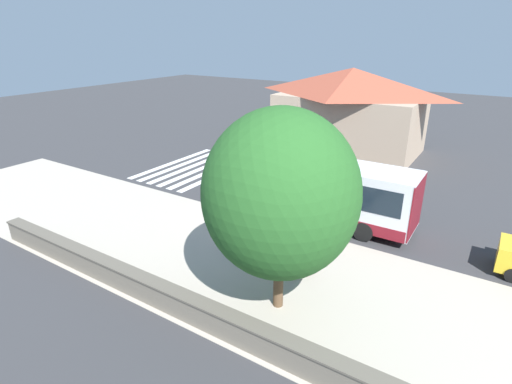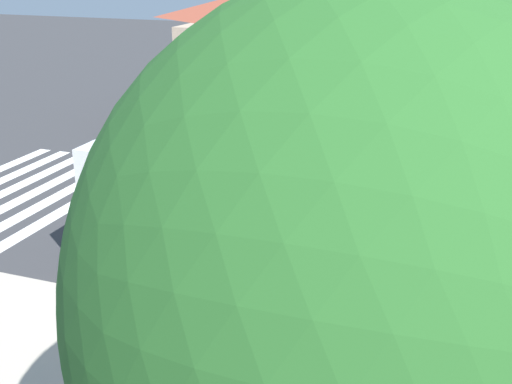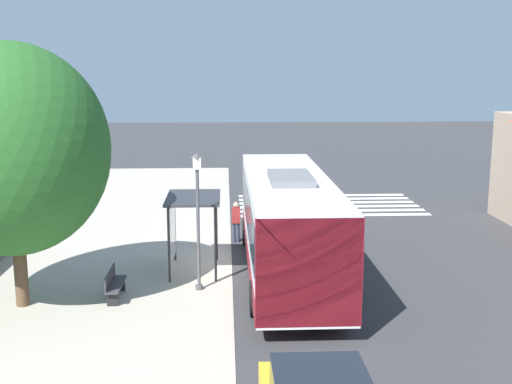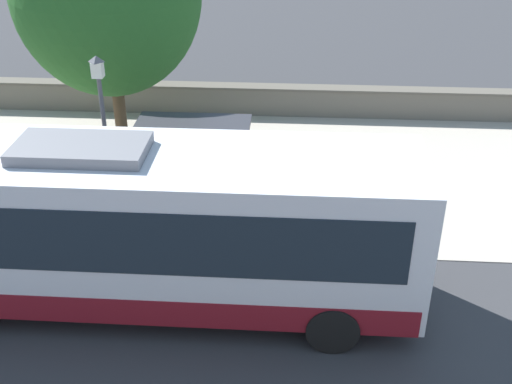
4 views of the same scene
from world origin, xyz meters
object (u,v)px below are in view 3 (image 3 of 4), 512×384
object	(u,v)px
bus_shelter	(189,210)
pedestrian	(236,219)
bus	(287,222)
shade_tree	(12,150)
street_lamp_near	(198,210)
bench	(114,284)

from	to	relation	value
bus_shelter	pedestrian	world-z (taller)	bus_shelter
bus	shade_tree	world-z (taller)	shade_tree
bus	street_lamp_near	world-z (taller)	street_lamp_near
street_lamp_near	bench	bearing A→B (deg)	-165.21
pedestrian	street_lamp_near	xyz separation A→B (m)	(-1.25, -5.58, 1.61)
bench	street_lamp_near	world-z (taller)	street_lamp_near
bus	shade_tree	bearing A→B (deg)	-163.32
pedestrian	shade_tree	world-z (taller)	shade_tree
shade_tree	bus_shelter	bearing A→B (deg)	33.33
bench	bus	bearing A→B (deg)	19.70
bus_shelter	street_lamp_near	bearing A→B (deg)	-78.59
bench	shade_tree	world-z (taller)	shade_tree
pedestrian	shade_tree	xyz separation A→B (m)	(-6.32, -6.70, 3.63)
bus	bus_shelter	xyz separation A→B (m)	(-3.27, 0.70, 0.29)
pedestrian	shade_tree	bearing A→B (deg)	-133.35
pedestrian	street_lamp_near	world-z (taller)	street_lamp_near
street_lamp_near	shade_tree	distance (m)	5.57
bench	pedestrian	bearing A→B (deg)	58.97
pedestrian	bench	distance (m)	7.30
bus	shade_tree	size ratio (longest dim) A/B	1.47
bench	street_lamp_near	distance (m)	3.32
bus	bus_shelter	size ratio (longest dim) A/B	4.12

